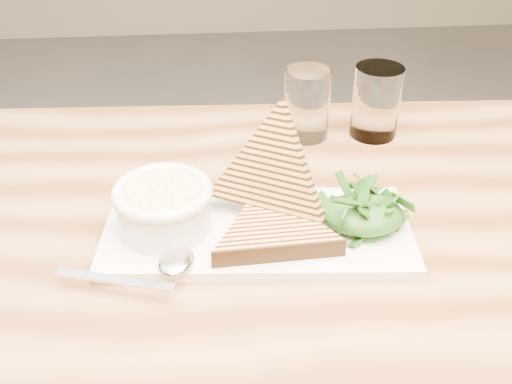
{
  "coord_description": "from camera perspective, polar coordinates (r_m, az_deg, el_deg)",
  "views": [
    {
      "loc": [
        -0.06,
        -0.51,
        1.19
      ],
      "look_at": [
        -0.01,
        0.04,
        0.81
      ],
      "focal_mm": 40.0,
      "sensor_mm": 36.0,
      "label": 1
    }
  ],
  "objects": [
    {
      "name": "arugula_pile",
      "position": [
        0.66,
        10.83,
        -1.59
      ],
      "size": [
        0.11,
        0.1,
        0.05
      ],
      "primitive_type": null,
      "color": "#31631F",
      "rests_on": "platter"
    },
    {
      "name": "table_leg_bl",
      "position": [
        1.22,
        -19.31,
        -11.0
      ],
      "size": [
        0.06,
        0.06,
        0.72
      ],
      "primitive_type": "cylinder",
      "color": "#A67746",
      "rests_on": "ground"
    },
    {
      "name": "salad_base",
      "position": [
        0.67,
        10.74,
        -2.21
      ],
      "size": [
        0.09,
        0.07,
        0.04
      ],
      "primitive_type": "ellipsoid",
      "color": "#13460F",
      "rests_on": "platter"
    },
    {
      "name": "glass_near",
      "position": [
        0.87,
        5.1,
        8.78
      ],
      "size": [
        0.07,
        0.07,
        0.11
      ],
      "primitive_type": "cylinder",
      "color": "white",
      "rests_on": "table_top"
    },
    {
      "name": "sandwich_flat",
      "position": [
        0.65,
        1.73,
        -3.86
      ],
      "size": [
        0.18,
        0.18,
        0.02
      ],
      "primitive_type": null,
      "rotation": [
        0.0,
        0.0,
        0.05
      ],
      "color": "#D5914E",
      "rests_on": "platter"
    },
    {
      "name": "soup_bowl",
      "position": [
        0.67,
        -9.13,
        -1.97
      ],
      "size": [
        0.11,
        0.11,
        0.04
      ],
      "primitive_type": "cylinder",
      "color": "white",
      "rests_on": "platter"
    },
    {
      "name": "sandwich_lean",
      "position": [
        0.66,
        1.5,
        1.9
      ],
      "size": [
        0.22,
        0.21,
        0.19
      ],
      "primitive_type": null,
      "rotation": [
        1.17,
        0.0,
        -0.49
      ],
      "color": "#D5914E",
      "rests_on": "sandwich_flat"
    },
    {
      "name": "platter",
      "position": [
        0.67,
        0.15,
        -3.95
      ],
      "size": [
        0.37,
        0.19,
        0.01
      ],
      "primitive_type": "cube",
      "rotation": [
        0.0,
        0.0,
        -0.08
      ],
      "color": "white",
      "rests_on": "table_top"
    },
    {
      "name": "spoon_bowl",
      "position": [
        0.62,
        -7.98,
        -6.83
      ],
      "size": [
        0.05,
        0.06,
        0.01
      ],
      "primitive_type": "ellipsoid",
      "rotation": [
        0.0,
        0.0,
        -0.29
      ],
      "color": "silver",
      "rests_on": "platter"
    },
    {
      "name": "bowl_rim",
      "position": [
        0.65,
        -9.36,
        0.03
      ],
      "size": [
        0.11,
        0.11,
        0.01
      ],
      "primitive_type": "torus",
      "color": "white",
      "rests_on": "soup_bowl"
    },
    {
      "name": "glass_far",
      "position": [
        0.88,
        11.92,
        8.82
      ],
      "size": [
        0.07,
        0.07,
        0.11
      ],
      "primitive_type": "cylinder",
      "color": "white",
      "rests_on": "table_top"
    },
    {
      "name": "spoon_handle",
      "position": [
        0.61,
        -13.95,
        -8.5
      ],
      "size": [
        0.13,
        0.05,
        0.0
      ],
      "primitive_type": "cube",
      "rotation": [
        0.0,
        0.0,
        -0.29
      ],
      "color": "silver",
      "rests_on": "platter"
    },
    {
      "name": "soup",
      "position": [
        0.65,
        -9.34,
        -0.11
      ],
      "size": [
        0.09,
        0.09,
        0.01
      ],
      "primitive_type": "cylinder",
      "color": "#EFDE91",
      "rests_on": "soup_bowl"
    },
    {
      "name": "table_top",
      "position": [
        0.7,
        10.37,
        -5.67
      ],
      "size": [
        1.12,
        0.78,
        0.04
      ],
      "primitive_type": "cube",
      "rotation": [
        0.0,
        0.0,
        -0.05
      ],
      "color": "#A67746",
      "rests_on": "ground"
    }
  ]
}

